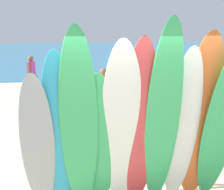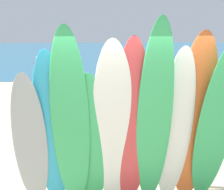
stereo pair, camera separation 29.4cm
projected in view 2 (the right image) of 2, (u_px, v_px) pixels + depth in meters
ground at (99, 70)px, 18.33m from camera, size 60.00×60.00×0.00m
ocean_water at (96, 51)px, 34.02m from camera, size 60.00×40.00×0.02m
surfboard_rack at (120, 157)px, 4.59m from camera, size 2.98×0.07×0.76m
surfboard_grey_0 at (30, 144)px, 3.95m from camera, size 0.47×0.51×2.08m
surfboard_teal_1 at (51, 133)px, 3.96m from camera, size 0.49×0.54×2.36m
surfboard_green_2 at (70, 125)px, 3.85m from camera, size 0.56×0.62×2.65m
surfboard_green_3 at (91, 142)px, 4.03m from camera, size 0.59×0.58×2.06m
surfboard_white_4 at (113, 130)px, 3.91m from camera, size 0.63×0.69×2.49m
surfboard_red_5 at (131, 129)px, 3.91m from camera, size 0.54×0.65×2.52m
surfboard_green_6 at (154, 122)px, 3.83m from camera, size 0.51×0.79×2.75m
surfboard_white_7 at (175, 130)px, 4.02m from camera, size 0.51×0.59×2.39m
surfboard_orange_8 at (194, 123)px, 4.03m from camera, size 0.60×0.57×2.58m
surfboard_green_9 at (215, 129)px, 3.98m from camera, size 0.55×0.72×2.47m
beachgoer_near_rack at (169, 89)px, 7.85m from camera, size 0.44×0.61×1.68m
beachgoer_photographing at (106, 94)px, 7.39m from camera, size 0.42×0.51×1.62m
beachgoer_strolling at (39, 72)px, 11.33m from camera, size 0.41×0.58×1.56m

